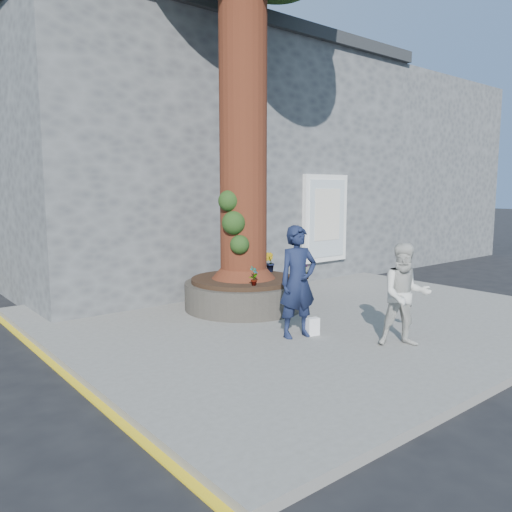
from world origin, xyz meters
TOP-DOWN VIEW (x-y plane):
  - ground at (0.00, 0.00)m, footprint 120.00×120.00m
  - pavement at (1.50, 1.00)m, footprint 9.00×8.00m
  - yellow_line at (-3.05, 1.00)m, footprint 0.10×30.00m
  - stone_shop at (2.50, 7.20)m, footprint 10.30×8.30m
  - neighbour_shop at (10.50, 7.20)m, footprint 6.00×8.00m
  - planter at (0.80, 2.00)m, footprint 2.30×2.30m
  - man at (0.28, -0.07)m, footprint 0.72×0.55m
  - woman at (1.20, -1.40)m, footprint 0.95×0.93m
  - shopping_bag at (0.52, -0.17)m, footprint 0.22×0.16m
  - plant_a at (0.45, 1.25)m, footprint 0.22×0.18m
  - plant_b at (1.65, 2.22)m, footprint 0.26×0.26m
  - plant_c at (1.65, 1.15)m, footprint 0.19×0.19m
  - plant_d at (1.65, 2.51)m, footprint 0.29×0.32m

SIDE VIEW (x-z plane):
  - ground at x=0.00m, z-range 0.00..0.00m
  - yellow_line at x=-3.05m, z-range 0.00..0.01m
  - pavement at x=1.50m, z-range 0.00..0.12m
  - shopping_bag at x=0.52m, z-range 0.12..0.40m
  - planter at x=0.80m, z-range 0.11..0.71m
  - plant_c at x=1.65m, z-range 0.72..1.01m
  - plant_d at x=1.65m, z-range 0.72..1.01m
  - woman at x=1.20m, z-range 0.12..1.66m
  - plant_a at x=0.45m, z-range 0.72..1.08m
  - plant_b at x=1.65m, z-range 0.72..1.12m
  - man at x=0.28m, z-range 0.12..1.88m
  - neighbour_shop at x=10.50m, z-range 0.00..6.00m
  - stone_shop at x=2.50m, z-range 0.01..6.31m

